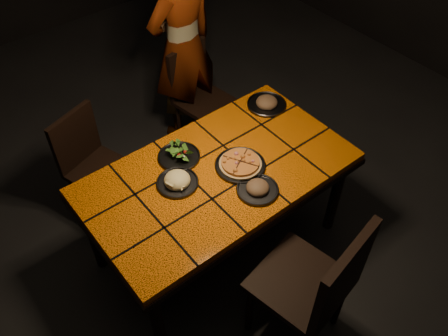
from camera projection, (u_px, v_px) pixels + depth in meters
room_shell at (216, 64)px, 2.27m from camera, size 6.04×7.04×3.08m
dining_table at (218, 180)px, 2.87m from camera, size 1.62×0.92×0.75m
chair_near at (317, 284)px, 2.47m from camera, size 0.54×0.54×1.03m
chair_far_left at (89, 159)px, 3.27m from camera, size 0.47×0.47×0.83m
chair_far_right at (197, 90)px, 3.78m from camera, size 0.44×0.44×0.85m
diner at (183, 46)px, 3.60m from camera, size 0.64×0.45×1.65m
plate_pizza at (240, 164)px, 2.82m from camera, size 0.35×0.35×0.04m
plate_pasta at (177, 181)px, 2.72m from camera, size 0.25×0.25×0.08m
plate_salad at (179, 155)px, 2.87m from camera, size 0.26×0.26×0.07m
plate_mushroom_a at (258, 188)px, 2.69m from camera, size 0.24×0.24×0.08m
plate_mushroom_b at (267, 103)px, 3.22m from camera, size 0.27×0.27×0.09m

